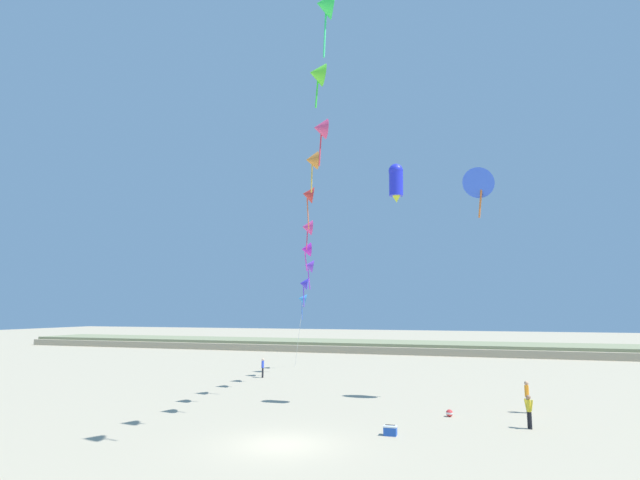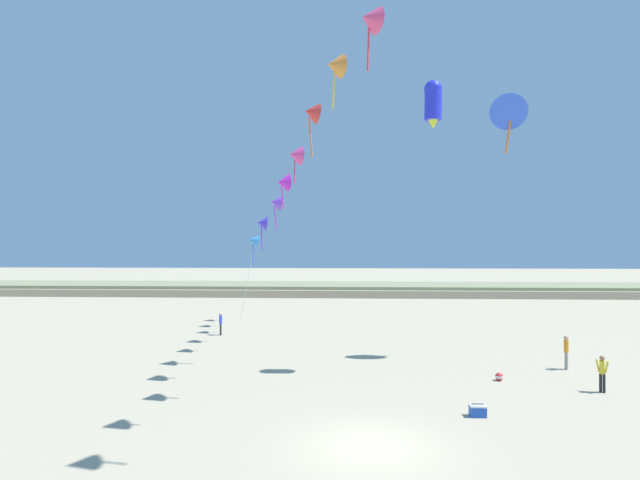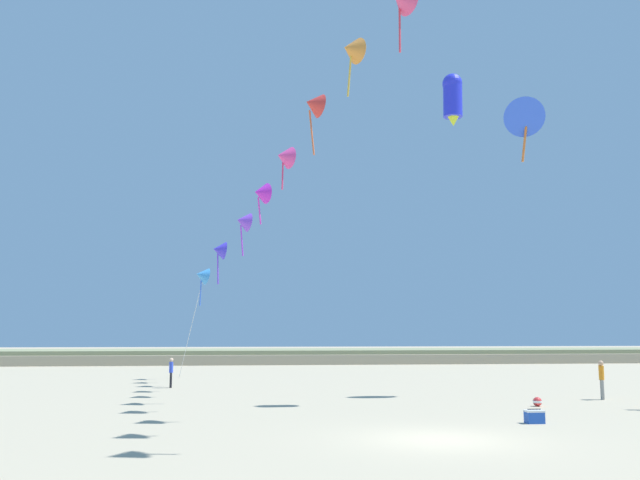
{
  "view_description": "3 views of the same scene",
  "coord_description": "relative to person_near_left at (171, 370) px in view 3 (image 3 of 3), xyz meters",
  "views": [
    {
      "loc": [
        8.14,
        -20.01,
        5.52
      ],
      "look_at": [
        -1.3,
        9.28,
        9.85
      ],
      "focal_mm": 28.0,
      "sensor_mm": 36.0,
      "label": 1
    },
    {
      "loc": [
        -0.8,
        -15.36,
        6.17
      ],
      "look_at": [
        -2.13,
        12.52,
        6.48
      ],
      "focal_mm": 28.0,
      "sensor_mm": 36.0,
      "label": 2
    },
    {
      "loc": [
        -5.35,
        -18.72,
        2.94
      ],
      "look_at": [
        -2.3,
        9.24,
        6.77
      ],
      "focal_mm": 38.0,
      "sensor_mm": 36.0,
      "label": 3
    }
  ],
  "objects": [
    {
      "name": "kite_banner_string",
      "position": [
        6.37,
        -6.72,
        11.38
      ],
      "size": [
        12.66,
        29.25,
        18.89
      ],
      "color": "#3F98E8"
    },
    {
      "name": "large_kite_low_lead",
      "position": [
        12.84,
        -9.54,
        12.25
      ],
      "size": [
        0.87,
        0.87,
        2.37
      ],
      "color": "#252EE4"
    },
    {
      "name": "beach_ball",
      "position": [
        15.57,
        -10.82,
        -0.73
      ],
      "size": [
        0.36,
        0.36,
        0.36
      ],
      "color": "red",
      "rests_on": "ground"
    },
    {
      "name": "dune_ridge",
      "position": [
        9.28,
        29.66,
        -0.28
      ],
      "size": [
        120.0,
        10.93,
        1.26
      ],
      "color": "tan",
      "rests_on": "ground"
    },
    {
      "name": "person_near_left",
      "position": [
        0.0,
        0.0,
        0.0
      ],
      "size": [
        0.21,
        0.55,
        1.57
      ],
      "color": "black",
      "rests_on": "ground"
    },
    {
      "name": "beach_cooler",
      "position": [
        13.31,
        -15.69,
        -0.69
      ],
      "size": [
        0.58,
        0.41,
        0.46
      ],
      "color": "blue",
      "rests_on": "ground"
    },
    {
      "name": "person_near_right",
      "position": [
        19.55,
        -8.57,
        0.07
      ],
      "size": [
        0.23,
        0.59,
        1.69
      ],
      "color": "gray",
      "rests_on": "ground"
    },
    {
      "name": "ground_plane",
      "position": [
        9.28,
        -18.63,
        -0.91
      ],
      "size": [
        240.0,
        240.0,
        0.0
      ],
      "primitive_type": "plane",
      "color": "tan"
    },
    {
      "name": "large_kite_mid_trail",
      "position": [
        17.62,
        -5.94,
        12.76
      ],
      "size": [
        2.35,
        1.99,
        3.4
      ],
      "color": "blue"
    }
  ]
}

